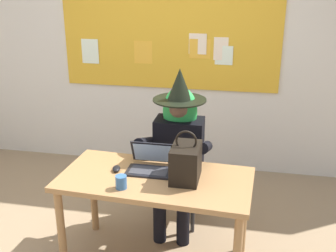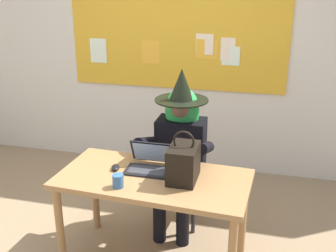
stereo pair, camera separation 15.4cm
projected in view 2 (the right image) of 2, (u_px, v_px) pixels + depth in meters
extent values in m
cube|color=silver|center=(177.00, 43.00, 4.51)|extent=(6.58, 0.10, 2.89)
cube|color=gold|center=(176.00, 34.00, 4.41)|extent=(2.40, 0.02, 1.20)
cube|color=#F4E0C6|center=(228.00, 49.00, 4.32)|extent=(0.15, 0.01, 0.25)
cube|color=#F4E0C6|center=(203.00, 44.00, 4.37)|extent=(0.23, 0.02, 0.22)
cube|color=white|center=(98.00, 51.00, 4.69)|extent=(0.20, 0.01, 0.28)
cube|color=gold|center=(150.00, 52.00, 4.54)|extent=(0.21, 0.01, 0.25)
cube|color=gold|center=(207.00, 49.00, 4.38)|extent=(0.24, 0.01, 0.21)
cube|color=white|center=(229.00, 56.00, 4.34)|extent=(0.22, 0.01, 0.20)
cube|color=#A37547|center=(153.00, 179.00, 3.02)|extent=(1.45, 0.77, 0.04)
cylinder|color=#A37547|center=(60.00, 229.00, 3.07)|extent=(0.06, 0.06, 0.71)
cylinder|color=#A37547|center=(95.00, 192.00, 3.59)|extent=(0.06, 0.06, 0.71)
cylinder|color=#A37547|center=(243.00, 216.00, 3.23)|extent=(0.06, 0.06, 0.71)
cube|color=#4C1E19|center=(180.00, 177.00, 3.67)|extent=(0.44, 0.44, 0.04)
cube|color=#4C1E19|center=(186.00, 144.00, 3.76)|extent=(0.38, 0.06, 0.45)
cylinder|color=#262628|center=(193.00, 212.00, 3.55)|extent=(0.04, 0.04, 0.42)
cylinder|color=#262628|center=(156.00, 205.00, 3.65)|extent=(0.04, 0.04, 0.42)
cylinder|color=#262628|center=(202.00, 193.00, 3.86)|extent=(0.04, 0.04, 0.42)
cylinder|color=#262628|center=(168.00, 188.00, 3.95)|extent=(0.04, 0.04, 0.42)
cylinder|color=black|center=(183.00, 220.00, 3.40)|extent=(0.11, 0.11, 0.46)
cylinder|color=black|center=(159.00, 217.00, 3.44)|extent=(0.11, 0.11, 0.46)
cylinder|color=black|center=(187.00, 183.00, 3.46)|extent=(0.15, 0.42, 0.15)
cylinder|color=black|center=(164.00, 180.00, 3.51)|extent=(0.15, 0.42, 0.15)
cube|color=black|center=(181.00, 147.00, 3.60)|extent=(0.42, 0.26, 0.52)
cylinder|color=black|center=(206.00, 148.00, 3.29)|extent=(0.09, 0.46, 0.24)
cylinder|color=black|center=(146.00, 142.00, 3.40)|extent=(0.09, 0.46, 0.24)
sphere|color=brown|center=(181.00, 108.00, 3.47)|extent=(0.20, 0.20, 0.20)
ellipsoid|color=green|center=(182.00, 112.00, 3.51)|extent=(0.30, 0.22, 0.44)
cylinder|color=black|center=(182.00, 100.00, 3.45)|extent=(0.46, 0.46, 0.01)
cone|color=black|center=(182.00, 84.00, 3.40)|extent=(0.21, 0.21, 0.27)
cube|color=black|center=(147.00, 171.00, 3.09)|extent=(0.34, 0.20, 0.01)
cube|color=#333338|center=(147.00, 170.00, 3.08)|extent=(0.29, 0.14, 0.00)
cube|color=black|center=(152.00, 152.00, 3.18)|extent=(0.34, 0.08, 0.19)
cube|color=#99B7E0|center=(152.00, 153.00, 3.17)|extent=(0.30, 0.07, 0.16)
ellipsoid|color=black|center=(115.00, 167.00, 3.12)|extent=(0.08, 0.12, 0.03)
cube|color=black|center=(183.00, 163.00, 2.93)|extent=(0.20, 0.30, 0.26)
torus|color=black|center=(184.00, 141.00, 2.87)|extent=(0.16, 0.02, 0.16)
cylinder|color=#336099|center=(118.00, 181.00, 2.85)|extent=(0.08, 0.08, 0.09)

